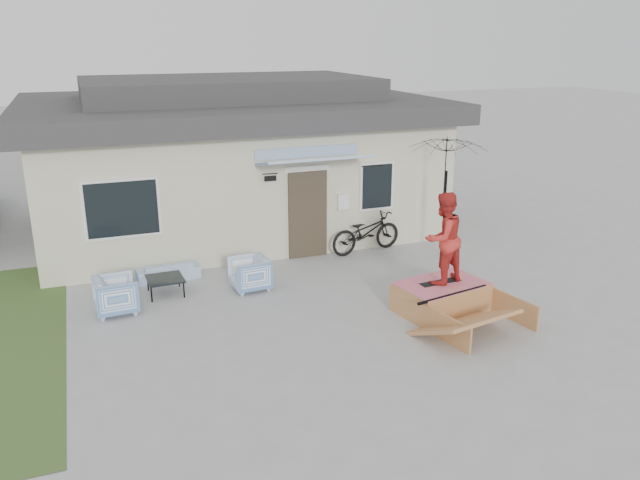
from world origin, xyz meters
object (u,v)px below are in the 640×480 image
object	(u,v)px
patio_umbrella	(446,185)
skater	(443,236)
armchair_right	(249,272)
skate_ramp	(441,297)
armchair_left	(116,293)
skateboard	(440,282)
coffee_table	(166,286)
bicycle	(366,228)
loveseat	(168,268)

from	to	relation	value
patio_umbrella	skater	world-z (taller)	skater
armchair_right	skate_ramp	distance (m)	3.99
armchair_left	skater	bearing A→B (deg)	-113.29
armchair_left	armchair_right	distance (m)	2.71
patio_umbrella	skateboard	world-z (taller)	patio_umbrella
coffee_table	skateboard	world-z (taller)	skateboard
armchair_left	bicycle	bearing A→B (deg)	-78.95
coffee_table	patio_umbrella	distance (m)	6.81
armchair_right	bicycle	bearing A→B (deg)	107.95
armchair_left	loveseat	bearing A→B (deg)	-42.97
loveseat	skate_ramp	size ratio (longest dim) A/B	0.61
coffee_table	skater	xyz separation A→B (m)	(4.89, -2.68, 1.32)
armchair_right	coffee_table	bearing A→B (deg)	-106.05
loveseat	skate_ramp	world-z (taller)	skate_ramp
bicycle	skate_ramp	xyz separation A→B (m)	(-0.11, -3.74, -0.34)
loveseat	armchair_right	xyz separation A→B (m)	(1.53, -1.21, 0.12)
armchair_left	skateboard	distance (m)	6.26
armchair_right	skateboard	size ratio (longest dim) A/B	0.90
skater	armchair_right	bearing A→B (deg)	-51.86
skateboard	bicycle	bearing A→B (deg)	83.83
loveseat	coffee_table	distance (m)	0.87
patio_umbrella	armchair_left	bearing A→B (deg)	-175.05
patio_umbrella	skater	distance (m)	3.26
armchair_right	patio_umbrella	bearing A→B (deg)	90.67
armchair_left	skater	world-z (taller)	skater
skate_ramp	skater	distance (m)	1.22
coffee_table	skate_ramp	xyz separation A→B (m)	(4.90, -2.74, 0.10)
skater	skate_ramp	bearing A→B (deg)	84.89
bicycle	loveseat	bearing A→B (deg)	82.19
loveseat	armchair_left	size ratio (longest dim) A/B	1.69
loveseat	patio_umbrella	bearing A→B (deg)	170.36
patio_umbrella	skater	bearing A→B (deg)	-122.15
armchair_left	patio_umbrella	world-z (taller)	patio_umbrella
armchair_right	patio_umbrella	distance (m)	5.13
skate_ramp	skateboard	bearing A→B (deg)	90.00
loveseat	armchair_left	bearing A→B (deg)	48.03
armchair_right	coffee_table	size ratio (longest dim) A/B	1.06
coffee_table	skateboard	size ratio (longest dim) A/B	0.85
armchair_left	skater	size ratio (longest dim) A/B	0.45
armchair_left	patio_umbrella	size ratio (longest dim) A/B	0.36
coffee_table	skate_ramp	world-z (taller)	skate_ramp
skate_ramp	skateboard	size ratio (longest dim) A/B	2.59
bicycle	skateboard	distance (m)	3.68
armchair_left	patio_umbrella	distance (m)	7.77
coffee_table	skater	world-z (taller)	skater
loveseat	armchair_right	distance (m)	1.95
bicycle	patio_umbrella	world-z (taller)	patio_umbrella
armchair_right	loveseat	bearing A→B (deg)	-132.61
armchair_left	bicycle	size ratio (longest dim) A/B	0.41
loveseat	skateboard	world-z (taller)	skateboard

